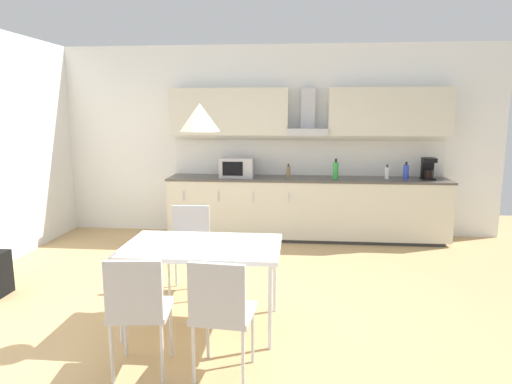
% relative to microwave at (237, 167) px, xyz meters
% --- Properties ---
extents(ground_plane, '(8.78, 8.99, 0.02)m').
position_rel_microwave_xyz_m(ground_plane, '(0.30, -2.69, -1.04)').
color(ground_plane, tan).
extents(wall_back, '(7.02, 0.10, 2.77)m').
position_rel_microwave_xyz_m(wall_back, '(0.30, 0.35, 0.36)').
color(wall_back, white).
rests_on(wall_back, ground_plane).
extents(kitchen_counter, '(3.96, 0.63, 0.89)m').
position_rel_microwave_xyz_m(kitchen_counter, '(1.00, 0.00, -0.58)').
color(kitchen_counter, '#333333').
rests_on(kitchen_counter, ground_plane).
extents(backsplash_tile, '(3.94, 0.02, 0.52)m').
position_rel_microwave_xyz_m(backsplash_tile, '(1.00, 0.29, 0.12)').
color(backsplash_tile, silver).
rests_on(backsplash_tile, kitchen_counter).
extents(upper_wall_cabinets, '(3.94, 0.40, 0.66)m').
position_rel_microwave_xyz_m(upper_wall_cabinets, '(1.00, 0.13, 0.78)').
color(upper_wall_cabinets, beige).
extents(microwave, '(0.48, 0.35, 0.28)m').
position_rel_microwave_xyz_m(microwave, '(0.00, 0.00, 0.00)').
color(microwave, '#ADADB2').
rests_on(microwave, kitchen_counter).
extents(coffee_maker, '(0.18, 0.19, 0.30)m').
position_rel_microwave_xyz_m(coffee_maker, '(2.68, 0.03, 0.01)').
color(coffee_maker, black).
rests_on(coffee_maker, kitchen_counter).
extents(bottle_brown, '(0.06, 0.06, 0.20)m').
position_rel_microwave_xyz_m(bottle_brown, '(0.74, -0.04, -0.05)').
color(bottle_brown, brown).
rests_on(bottle_brown, kitchen_counter).
extents(bottle_white, '(0.06, 0.06, 0.20)m').
position_rel_microwave_xyz_m(bottle_white, '(2.12, 0.02, -0.05)').
color(bottle_white, white).
rests_on(bottle_white, kitchen_counter).
extents(bottle_green, '(0.08, 0.08, 0.28)m').
position_rel_microwave_xyz_m(bottle_green, '(1.40, -0.05, -0.02)').
color(bottle_green, green).
rests_on(bottle_green, kitchen_counter).
extents(bottle_blue, '(0.08, 0.08, 0.24)m').
position_rel_microwave_xyz_m(bottle_blue, '(2.38, 0.04, -0.04)').
color(bottle_blue, blue).
rests_on(bottle_blue, kitchen_counter).
extents(dining_table, '(1.30, 0.80, 0.73)m').
position_rel_microwave_xyz_m(dining_table, '(0.09, -2.85, -0.35)').
color(dining_table, white).
rests_on(dining_table, ground_plane).
extents(chair_near_left, '(0.44, 0.44, 0.87)m').
position_rel_microwave_xyz_m(chair_near_left, '(-0.20, -3.63, -0.50)').
color(chair_near_left, '#B2B2B7').
rests_on(chair_near_left, ground_plane).
extents(chair_far_left, '(0.43, 0.43, 0.87)m').
position_rel_microwave_xyz_m(chair_far_left, '(-0.21, -2.07, -0.50)').
color(chair_far_left, '#B2B2B7').
rests_on(chair_far_left, ground_plane).
extents(chair_near_right, '(0.43, 0.43, 0.87)m').
position_rel_microwave_xyz_m(chair_near_right, '(0.38, -3.63, -0.50)').
color(chair_near_right, '#B2B2B7').
rests_on(chair_near_right, ground_plane).
extents(pendant_lamp, '(0.32, 0.32, 0.22)m').
position_rel_microwave_xyz_m(pendant_lamp, '(0.09, -2.85, 0.75)').
color(pendant_lamp, silver).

